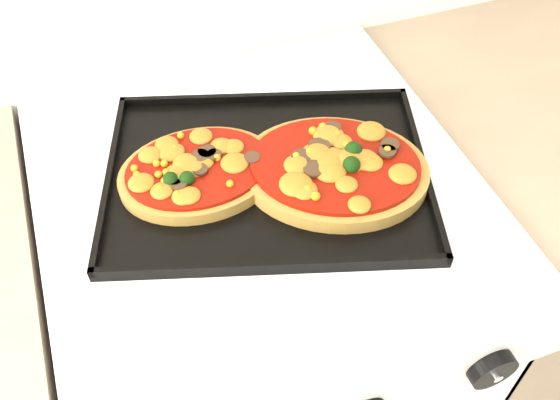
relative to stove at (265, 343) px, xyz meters
name	(u,v)px	position (x,y,z in m)	size (l,w,h in m)	color
stove	(265,343)	(0.00, 0.00, 0.00)	(0.60, 0.60, 0.91)	silver
knob_right	(492,369)	(0.17, -0.33, 0.40)	(0.06, 0.06, 0.02)	black
baking_tray	(267,173)	(0.01, 0.00, 0.47)	(0.44, 0.32, 0.02)	black
pizza_left	(198,170)	(-0.08, 0.02, 0.48)	(0.21, 0.16, 0.03)	olive
pizza_right	(335,168)	(0.10, -0.04, 0.48)	(0.25, 0.20, 0.04)	olive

